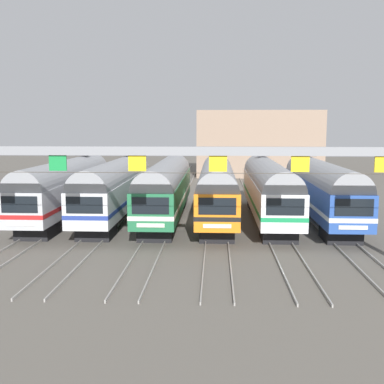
{
  "coord_description": "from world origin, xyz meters",
  "views": [
    {
      "loc": [
        1.92,
        -36.79,
        7.49
      ],
      "look_at": [
        0.05,
        -0.04,
        2.28
      ],
      "focal_mm": 43.74,
      "sensor_mm": 36.0,
      "label": 1
    }
  ],
  "objects_px": {
    "commuter_train_stainless": "(66,186)",
    "commuter_train_blue": "(321,188)",
    "commuter_train_orange": "(217,187)",
    "commuter_train_white": "(268,187)",
    "commuter_train_green": "(166,187)",
    "commuter_train_silver": "(116,186)",
    "catenary_gantry": "(177,169)"
  },
  "relations": [
    {
      "from": "commuter_train_stainless",
      "to": "commuter_train_blue",
      "type": "distance_m",
      "value": 20.3
    },
    {
      "from": "commuter_train_orange",
      "to": "commuter_train_white",
      "type": "xyz_separation_m",
      "value": [
        4.06,
        0.0,
        0.0
      ]
    },
    {
      "from": "commuter_train_stainless",
      "to": "commuter_train_green",
      "type": "relative_size",
      "value": 1.0
    },
    {
      "from": "commuter_train_silver",
      "to": "commuter_train_green",
      "type": "relative_size",
      "value": 1.0
    },
    {
      "from": "commuter_train_stainless",
      "to": "catenary_gantry",
      "type": "bearing_deg",
      "value": -53.05
    },
    {
      "from": "catenary_gantry",
      "to": "commuter_train_blue",
      "type": "bearing_deg",
      "value": 53.05
    },
    {
      "from": "commuter_train_silver",
      "to": "catenary_gantry",
      "type": "bearing_deg",
      "value": -65.71
    },
    {
      "from": "commuter_train_blue",
      "to": "catenary_gantry",
      "type": "distance_m",
      "value": 17.1
    },
    {
      "from": "commuter_train_white",
      "to": "commuter_train_stainless",
      "type": "bearing_deg",
      "value": 180.0
    },
    {
      "from": "commuter_train_orange",
      "to": "catenary_gantry",
      "type": "distance_m",
      "value": 13.91
    },
    {
      "from": "commuter_train_blue",
      "to": "commuter_train_green",
      "type": "bearing_deg",
      "value": -179.98
    },
    {
      "from": "commuter_train_stainless",
      "to": "commuter_train_silver",
      "type": "distance_m",
      "value": 4.06
    },
    {
      "from": "commuter_train_green",
      "to": "commuter_train_white",
      "type": "bearing_deg",
      "value": 0.03
    },
    {
      "from": "commuter_train_silver",
      "to": "commuter_train_green",
      "type": "distance_m",
      "value": 4.06
    },
    {
      "from": "commuter_train_stainless",
      "to": "catenary_gantry",
      "type": "height_order",
      "value": "catenary_gantry"
    },
    {
      "from": "commuter_train_white",
      "to": "commuter_train_silver",
      "type": "bearing_deg",
      "value": 180.0
    },
    {
      "from": "commuter_train_stainless",
      "to": "catenary_gantry",
      "type": "xyz_separation_m",
      "value": [
        10.15,
        -13.5,
        2.66
      ]
    },
    {
      "from": "commuter_train_orange",
      "to": "catenary_gantry",
      "type": "bearing_deg",
      "value": -98.55
    },
    {
      "from": "commuter_train_stainless",
      "to": "commuter_train_blue",
      "type": "relative_size",
      "value": 1.0
    },
    {
      "from": "commuter_train_silver",
      "to": "commuter_train_white",
      "type": "distance_m",
      "value": 12.18
    },
    {
      "from": "commuter_train_green",
      "to": "commuter_train_orange",
      "type": "relative_size",
      "value": 1.0
    },
    {
      "from": "commuter_train_silver",
      "to": "catenary_gantry",
      "type": "height_order",
      "value": "catenary_gantry"
    },
    {
      "from": "commuter_train_white",
      "to": "catenary_gantry",
      "type": "relative_size",
      "value": 0.71
    },
    {
      "from": "commuter_train_blue",
      "to": "commuter_train_stainless",
      "type": "bearing_deg",
      "value": 180.0
    },
    {
      "from": "commuter_train_green",
      "to": "commuter_train_stainless",
      "type": "bearing_deg",
      "value": 179.97
    },
    {
      "from": "commuter_train_stainless",
      "to": "commuter_train_blue",
      "type": "bearing_deg",
      "value": 0.0
    },
    {
      "from": "commuter_train_stainless",
      "to": "commuter_train_orange",
      "type": "xyz_separation_m",
      "value": [
        12.18,
        0.0,
        0.0
      ]
    },
    {
      "from": "commuter_train_silver",
      "to": "commuter_train_blue",
      "type": "distance_m",
      "value": 16.24
    },
    {
      "from": "commuter_train_green",
      "to": "catenary_gantry",
      "type": "distance_m",
      "value": 13.9
    },
    {
      "from": "commuter_train_orange",
      "to": "catenary_gantry",
      "type": "xyz_separation_m",
      "value": [
        -2.03,
        -13.5,
        2.66
      ]
    },
    {
      "from": "commuter_train_white",
      "to": "commuter_train_green",
      "type": "bearing_deg",
      "value": -179.97
    },
    {
      "from": "commuter_train_blue",
      "to": "commuter_train_orange",
      "type": "bearing_deg",
      "value": 180.0
    }
  ]
}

